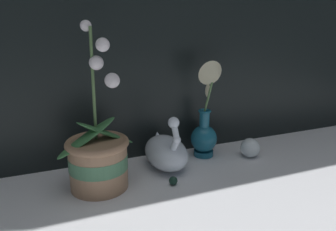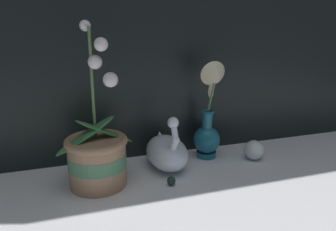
{
  "view_description": "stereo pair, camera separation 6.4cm",
  "coord_description": "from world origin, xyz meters",
  "px_view_note": "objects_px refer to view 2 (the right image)",
  "views": [
    {
      "loc": [
        -0.36,
        -0.71,
        0.46
      ],
      "look_at": [
        -0.02,
        0.15,
        0.18
      ],
      "focal_mm": 35.0,
      "sensor_mm": 36.0,
      "label": 1
    },
    {
      "loc": [
        -0.3,
        -0.73,
        0.46
      ],
      "look_at": [
        -0.02,
        0.15,
        0.18
      ],
      "focal_mm": 35.0,
      "sensor_mm": 36.0,
      "label": 2
    }
  ],
  "objects_px": {
    "orchid_potted_plant": "(97,155)",
    "swan_figurine": "(166,151)",
    "blue_vase": "(209,123)",
    "glass_sphere": "(254,150)"
  },
  "relations": [
    {
      "from": "swan_figurine",
      "to": "blue_vase",
      "type": "relative_size",
      "value": 0.63
    },
    {
      "from": "blue_vase",
      "to": "swan_figurine",
      "type": "bearing_deg",
      "value": -172.22
    },
    {
      "from": "orchid_potted_plant",
      "to": "glass_sphere",
      "type": "distance_m",
      "value": 0.52
    },
    {
      "from": "orchid_potted_plant",
      "to": "glass_sphere",
      "type": "relative_size",
      "value": 6.84
    },
    {
      "from": "swan_figurine",
      "to": "blue_vase",
      "type": "distance_m",
      "value": 0.17
    },
    {
      "from": "orchid_potted_plant",
      "to": "swan_figurine",
      "type": "distance_m",
      "value": 0.23
    },
    {
      "from": "orchid_potted_plant",
      "to": "blue_vase",
      "type": "bearing_deg",
      "value": 11.1
    },
    {
      "from": "swan_figurine",
      "to": "blue_vase",
      "type": "xyz_separation_m",
      "value": [
        0.15,
        0.02,
        0.07
      ]
    },
    {
      "from": "swan_figurine",
      "to": "glass_sphere",
      "type": "xyz_separation_m",
      "value": [
        0.3,
        -0.03,
        -0.02
      ]
    },
    {
      "from": "orchid_potted_plant",
      "to": "blue_vase",
      "type": "distance_m",
      "value": 0.38
    }
  ]
}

